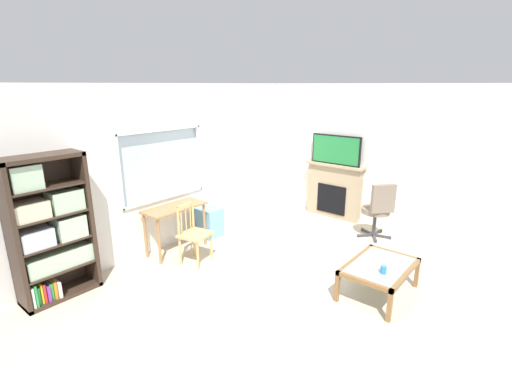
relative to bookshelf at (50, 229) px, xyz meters
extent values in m
cube|color=beige|center=(2.15, -1.99, -0.91)|extent=(6.55, 5.47, 0.02)
cube|color=white|center=(2.15, 0.24, -0.49)|extent=(5.55, 0.12, 0.81)
cube|color=white|center=(2.15, 0.24, 1.36)|extent=(5.55, 0.12, 0.68)
cube|color=white|center=(0.23, 0.24, 0.47)|extent=(1.71, 0.12, 1.11)
cube|color=white|center=(3.76, 0.24, 0.47)|extent=(2.34, 0.12, 1.11)
cube|color=silver|center=(1.84, 0.25, 0.47)|extent=(1.50, 0.02, 1.11)
cube|color=white|center=(1.84, 0.18, -0.07)|extent=(1.56, 0.06, 0.03)
cube|color=white|center=(1.84, 0.18, 1.01)|extent=(1.56, 0.06, 0.03)
cube|color=white|center=(1.08, 0.18, 0.47)|extent=(0.03, 0.06, 1.11)
cube|color=white|center=(2.59, 0.18, 0.47)|extent=(0.03, 0.06, 1.11)
cube|color=white|center=(4.98, -1.99, 0.40)|extent=(0.12, 4.67, 2.60)
cube|color=#38281E|center=(-0.41, -0.01, 0.00)|extent=(0.05, 0.38, 1.81)
cube|color=#38281E|center=(0.44, -0.01, 0.00)|extent=(0.05, 0.38, 1.81)
cube|color=#38281E|center=(0.02, -0.01, 0.88)|extent=(0.90, 0.38, 0.05)
cube|color=#38281E|center=(0.02, -0.01, -0.87)|extent=(0.90, 0.38, 0.05)
cube|color=#38281E|center=(0.02, 0.17, 0.00)|extent=(0.90, 0.02, 1.81)
cube|color=#38281E|center=(0.02, -0.01, -0.52)|extent=(0.85, 0.36, 0.02)
cube|color=#38281E|center=(0.02, -0.01, -0.17)|extent=(0.85, 0.36, 0.02)
cube|color=#38281E|center=(0.02, -0.01, 0.18)|extent=(0.85, 0.36, 0.02)
cube|color=#38281E|center=(0.02, -0.01, 0.53)|extent=(0.85, 0.36, 0.02)
cube|color=#B7D6B2|center=(0.03, -0.02, -0.40)|extent=(0.77, 0.28, 0.22)
cube|color=silver|center=(-0.18, -0.02, -0.05)|extent=(0.36, 0.31, 0.22)
cube|color=#B7D6B2|center=(0.22, -0.02, -0.02)|extent=(0.33, 0.32, 0.28)
cube|color=beige|center=(-0.20, -0.02, 0.29)|extent=(0.39, 0.30, 0.20)
cube|color=#B7D6B2|center=(0.22, -0.02, 0.32)|extent=(0.36, 0.29, 0.26)
cube|color=#B7D6B2|center=(-0.18, -0.02, 0.68)|extent=(0.32, 0.27, 0.28)
cube|color=white|center=(-0.35, -0.03, -0.72)|extent=(0.03, 0.30, 0.26)
cube|color=green|center=(-0.32, -0.03, -0.71)|extent=(0.02, 0.30, 0.27)
cube|color=green|center=(-0.28, -0.03, -0.74)|extent=(0.03, 0.23, 0.22)
cube|color=yellow|center=(-0.25, -0.03, -0.73)|extent=(0.02, 0.24, 0.25)
cube|color=red|center=(-0.22, -0.03, -0.73)|extent=(0.02, 0.27, 0.24)
cube|color=purple|center=(-0.18, -0.03, -0.75)|extent=(0.03, 0.29, 0.20)
cube|color=green|center=(-0.14, -0.03, -0.74)|extent=(0.04, 0.24, 0.21)
cube|color=orange|center=(-0.10, -0.03, -0.74)|extent=(0.03, 0.27, 0.22)
cube|color=white|center=(-0.05, -0.03, -0.75)|extent=(0.04, 0.30, 0.20)
cube|color=#A37547|center=(1.79, -0.11, -0.17)|extent=(1.00, 0.44, 0.03)
cylinder|color=#A37547|center=(1.34, -0.28, -0.54)|extent=(0.04, 0.04, 0.72)
cylinder|color=#A37547|center=(2.24, -0.28, -0.54)|extent=(0.04, 0.04, 0.72)
cylinder|color=#A37547|center=(1.34, 0.06, -0.54)|extent=(0.04, 0.04, 0.72)
cylinder|color=#A37547|center=(2.24, 0.06, -0.54)|extent=(0.04, 0.04, 0.72)
cube|color=tan|center=(1.71, -0.66, -0.45)|extent=(0.49, 0.47, 0.04)
cylinder|color=tan|center=(1.58, -0.85, -0.68)|extent=(0.04, 0.04, 0.43)
cylinder|color=tan|center=(1.91, -0.78, -0.68)|extent=(0.04, 0.04, 0.43)
cylinder|color=tan|center=(1.51, -0.53, -0.68)|extent=(0.04, 0.04, 0.43)
cylinder|color=tan|center=(1.85, -0.47, -0.68)|extent=(0.04, 0.04, 0.43)
cylinder|color=tan|center=(1.51, -0.53, -0.22)|extent=(0.04, 0.04, 0.45)
cylinder|color=tan|center=(1.85, -0.47, -0.22)|extent=(0.04, 0.04, 0.45)
cube|color=tan|center=(1.68, -0.50, -0.03)|extent=(0.36, 0.11, 0.06)
cylinder|color=tan|center=(1.58, -0.52, -0.25)|extent=(0.02, 0.02, 0.35)
cylinder|color=tan|center=(1.68, -0.50, -0.25)|extent=(0.02, 0.02, 0.35)
cylinder|color=tan|center=(1.78, -0.48, -0.25)|extent=(0.02, 0.02, 0.35)
cube|color=#72ADDB|center=(2.56, -0.06, -0.65)|extent=(0.35, 0.40, 0.51)
cube|color=tan|center=(4.83, -1.26, -0.38)|extent=(0.18, 1.11, 1.04)
cube|color=black|center=(4.74, -1.26, -0.51)|extent=(0.03, 0.61, 0.57)
cube|color=tan|center=(4.81, -1.26, 0.16)|extent=(0.26, 1.21, 0.04)
cube|color=black|center=(4.81, -1.26, 0.47)|extent=(0.05, 1.01, 0.57)
cube|color=#237F3D|center=(4.79, -1.26, 0.47)|extent=(0.01, 0.96, 0.52)
cylinder|color=#7A6B5B|center=(4.37, -2.31, -0.42)|extent=(0.48, 0.48, 0.09)
cube|color=#7A6B5B|center=(4.23, -2.48, -0.14)|extent=(0.35, 0.33, 0.48)
cylinder|color=#38383D|center=(4.37, -2.31, -0.66)|extent=(0.06, 0.06, 0.42)
cube|color=#38383D|center=(4.27, -2.22, -0.87)|extent=(0.23, 0.21, 0.03)
cylinder|color=#38383D|center=(4.17, -2.13, -0.87)|extent=(0.05, 0.05, 0.05)
cube|color=#38383D|center=(4.25, -2.38, -0.87)|extent=(0.26, 0.17, 0.03)
cylinder|color=#38383D|center=(4.13, -2.45, -0.87)|extent=(0.05, 0.05, 0.05)
cube|color=#38383D|center=(4.40, -2.45, -0.87)|extent=(0.09, 0.28, 0.03)
cylinder|color=#38383D|center=(4.43, -2.59, -0.87)|extent=(0.05, 0.05, 0.05)
cube|color=#38383D|center=(4.51, -2.33, -0.87)|extent=(0.28, 0.06, 0.03)
cylinder|color=#38383D|center=(4.65, -2.34, -0.87)|extent=(0.05, 0.05, 0.05)
cube|color=#38383D|center=(4.43, -2.18, -0.87)|extent=(0.15, 0.27, 0.03)
cylinder|color=#38383D|center=(4.49, -2.06, -0.87)|extent=(0.05, 0.05, 0.05)
cube|color=#8C9E99|center=(2.61, -3.10, -0.50)|extent=(0.93, 0.60, 0.02)
cube|color=brown|center=(2.61, -3.42, -0.52)|extent=(1.03, 0.05, 0.05)
cube|color=brown|center=(2.61, -2.78, -0.52)|extent=(1.03, 0.05, 0.05)
cube|color=brown|center=(2.12, -3.10, -0.52)|extent=(0.05, 0.70, 0.05)
cube|color=brown|center=(3.10, -3.10, -0.52)|extent=(0.05, 0.70, 0.05)
cube|color=brown|center=(2.12, -3.42, -0.72)|extent=(0.05, 0.05, 0.36)
cube|color=brown|center=(3.10, -3.42, -0.72)|extent=(0.05, 0.05, 0.36)
cube|color=brown|center=(2.12, -2.78, -0.72)|extent=(0.05, 0.05, 0.36)
cube|color=brown|center=(3.10, -2.78, -0.72)|extent=(0.05, 0.05, 0.36)
cylinder|color=#337FD6|center=(2.42, -3.21, -0.45)|extent=(0.07, 0.07, 0.09)
camera|label=1|loc=(-1.61, -4.56, 1.68)|focal=25.91mm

